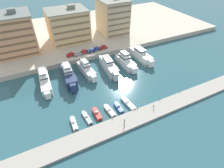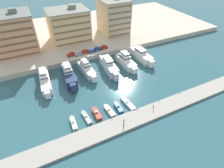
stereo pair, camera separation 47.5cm
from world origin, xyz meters
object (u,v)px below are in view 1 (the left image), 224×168
object	(u,v)px
yacht_white_center_right	(141,55)
motorboat_grey_left	(87,118)
yacht_navy_left	(69,75)
motorboat_red_mid_left	(97,114)
yacht_white_mid_left	(86,69)
car_red_center_right	(103,47)
yacht_white_center	(126,61)
car_blue_center	(97,49)
motorboat_white_center_left	(110,111)
pedestrian_mid_deck	(124,121)
pedestrian_far_side	(124,124)
motorboat_white_center_right	(128,103)
yacht_silver_center_left	(109,66)
car_red_mid_left	(84,52)
pedestrian_near_edge	(154,106)
car_silver_left	(78,53)
car_red_far_left	(71,54)
motorboat_blue_center	(119,107)
motorboat_white_far_left	(74,123)
yacht_white_far_left	(45,80)
car_blue_center_left	(91,50)

from	to	relation	value
yacht_white_center_right	motorboat_grey_left	distance (m)	44.53
yacht_navy_left	motorboat_red_mid_left	xyz separation A→B (m)	(3.18, -23.31, -2.08)
yacht_white_mid_left	car_red_center_right	size ratio (longest dim) A/B	3.77
yacht_white_center	car_blue_center	world-z (taller)	yacht_white_center
motorboat_red_mid_left	motorboat_white_center_left	xyz separation A→B (m)	(4.49, -0.59, -0.05)
pedestrian_mid_deck	pedestrian_far_side	distance (m)	1.29
yacht_white_mid_left	car_blue_center	world-z (taller)	yacht_white_mid_left
yacht_white_mid_left	car_red_center_right	distance (m)	20.49
motorboat_white_center_right	car_red_center_right	xyz separation A→B (m)	(7.66, 39.15, 2.82)
yacht_white_center	motorboat_white_center_right	xyz separation A→B (m)	(-11.96, -22.97, -1.84)
yacht_silver_center_left	yacht_white_center	distance (m)	8.99
car_red_mid_left	car_red_center_right	bearing A→B (deg)	1.42
yacht_white_center_right	pedestrian_near_edge	distance (m)	34.15
yacht_white_mid_left	pedestrian_far_side	size ratio (longest dim) A/B	9.58
pedestrian_far_side	yacht_white_center	bearing A→B (deg)	59.61
yacht_white_center_right	car_silver_left	world-z (taller)	yacht_white_center_right
car_silver_left	car_red_mid_left	world-z (taller)	same
yacht_white_center	car_red_far_left	size ratio (longest dim) A/B	3.78
car_red_mid_left	car_blue_center	world-z (taller)	same
car_red_far_left	motorboat_blue_center	bearing A→B (deg)	-81.55
yacht_navy_left	pedestrian_mid_deck	xyz separation A→B (m)	(9.59, -30.79, -0.94)
motorboat_white_center_right	pedestrian_near_edge	distance (m)	9.08
motorboat_grey_left	car_red_far_left	bearing A→B (deg)	81.44
motorboat_white_center_right	motorboat_white_far_left	bearing A→B (deg)	-179.30
car_silver_left	pedestrian_near_edge	size ratio (longest dim) A/B	2.71
yacht_navy_left	motorboat_red_mid_left	size ratio (longest dim) A/B	2.95
motorboat_white_center_left	pedestrian_near_edge	xyz separation A→B (m)	(14.16, -5.78, 1.15)
yacht_silver_center_left	car_red_center_right	distance (m)	17.28
car_silver_left	pedestrian_far_side	distance (m)	46.74
yacht_white_center	motorboat_blue_center	world-z (taller)	yacht_white_center
yacht_white_center_right	motorboat_white_far_left	size ratio (longest dim) A/B	2.83
motorboat_white_center_right	car_silver_left	xyz separation A→B (m)	(-6.25, 38.44, 2.82)
car_silver_left	car_red_center_right	xyz separation A→B (m)	(13.91, 0.71, 0.00)
yacht_white_center_right	pedestrian_far_side	bearing A→B (deg)	-130.56
yacht_white_far_left	car_blue_center	size ratio (longest dim) A/B	4.74
car_red_mid_left	pedestrian_far_side	distance (m)	47.32
car_silver_left	car_red_center_right	world-z (taller)	same
motorboat_grey_left	pedestrian_far_side	distance (m)	12.80
yacht_navy_left	motorboat_blue_center	bearing A→B (deg)	-64.81
yacht_white_center	motorboat_white_center_left	world-z (taller)	yacht_white_center
car_silver_left	car_red_mid_left	bearing A→B (deg)	7.37
car_red_center_right	pedestrian_near_edge	distance (m)	45.29
motorboat_blue_center	car_blue_center	xyz separation A→B (m)	(7.83, 39.39, 2.81)
motorboat_grey_left	motorboat_red_mid_left	distance (m)	3.65
yacht_navy_left	car_red_far_left	xyz separation A→B (m)	(5.36, 15.57, 0.71)
pedestrian_near_edge	pedestrian_mid_deck	bearing A→B (deg)	-174.79
car_silver_left	car_blue_center	distance (m)	10.13
yacht_silver_center_left	car_blue_center	distance (m)	16.63
yacht_white_center	car_blue_center_left	distance (m)	19.16
yacht_white_mid_left	car_silver_left	size ratio (longest dim) A/B	3.76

